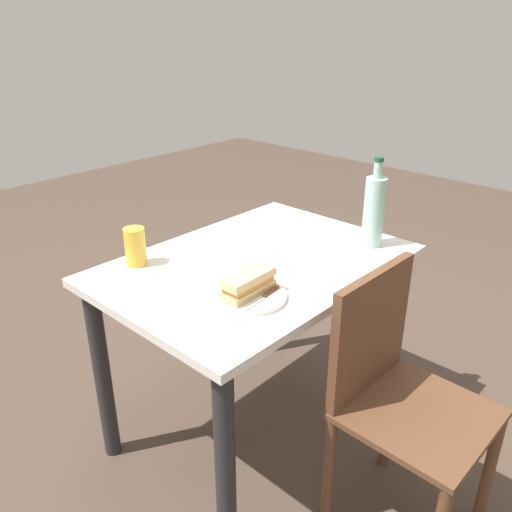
% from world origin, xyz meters
% --- Properties ---
extents(ground_plane, '(8.00, 8.00, 0.00)m').
position_xyz_m(ground_plane, '(0.00, 0.00, 0.00)').
color(ground_plane, '#47382D').
extents(dining_table, '(1.06, 0.75, 0.75)m').
position_xyz_m(dining_table, '(0.00, 0.00, 0.62)').
color(dining_table, silver).
rests_on(dining_table, ground).
extents(chair_far, '(0.41, 0.41, 0.86)m').
position_xyz_m(chair_far, '(-0.00, 0.57, 0.50)').
color(chair_far, brown).
rests_on(chair_far, ground).
extents(plate_near, '(0.23, 0.23, 0.01)m').
position_xyz_m(plate_near, '(0.21, 0.16, 0.76)').
color(plate_near, silver).
rests_on(plate_near, dining_table).
extents(baguette_sandwich_near, '(0.18, 0.07, 0.07)m').
position_xyz_m(baguette_sandwich_near, '(0.21, 0.16, 0.80)').
color(baguette_sandwich_near, '#DBB77A').
rests_on(baguette_sandwich_near, plate_near).
extents(knife_near, '(0.18, 0.04, 0.01)m').
position_xyz_m(knife_near, '(0.20, 0.21, 0.77)').
color(knife_near, silver).
rests_on(knife_near, plate_near).
extents(water_bottle, '(0.08, 0.08, 0.33)m').
position_xyz_m(water_bottle, '(-0.40, 0.22, 0.89)').
color(water_bottle, '#99C6B7').
rests_on(water_bottle, dining_table).
extents(beer_glass, '(0.07, 0.07, 0.13)m').
position_xyz_m(beer_glass, '(0.30, -0.29, 0.81)').
color(beer_glass, gold).
rests_on(beer_glass, dining_table).
extents(paper_napkin, '(0.16, 0.16, 0.00)m').
position_xyz_m(paper_napkin, '(-0.39, -0.09, 0.75)').
color(paper_napkin, white).
rests_on(paper_napkin, dining_table).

